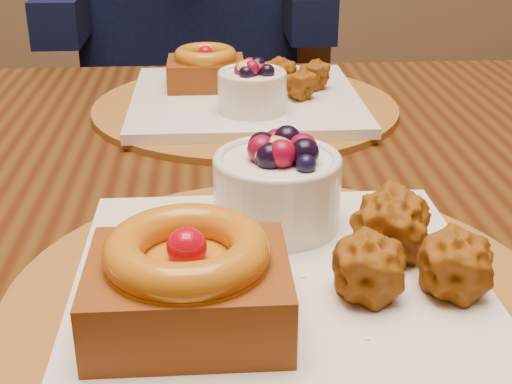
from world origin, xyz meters
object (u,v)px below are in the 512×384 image
Objects in this scene: chair_far at (254,127)px; place_setting_far at (244,95)px; place_setting_near at (274,263)px; dining_table at (257,248)px.

place_setting_far is at bearing -107.42° from chair_far.
place_setting_far is (0.00, 0.43, -0.01)m from place_setting_near.
dining_table is 0.89m from chair_far.
dining_table is 4.21× the size of place_setting_near.
place_setting_far is at bearing 89.77° from place_setting_near.
chair_far is (0.06, 0.65, -0.27)m from place_setting_far.
place_setting_near is at bearing -105.58° from chair_far.
chair_far is at bearing 85.13° from place_setting_far.
chair_far reaches higher than dining_table.
place_setting_near is at bearing -90.23° from place_setting_far.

